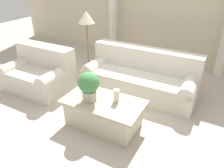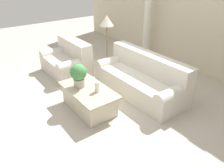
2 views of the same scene
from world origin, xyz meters
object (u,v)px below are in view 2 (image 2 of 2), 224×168
at_px(sofa_long, 141,78).
at_px(potted_plant, 79,74).
at_px(coffee_table, 89,99).
at_px(floor_lamp, 107,25).
at_px(loveseat, 67,61).

xyz_separation_m(sofa_long, potted_plant, (-0.30, -1.42, 0.39)).
bearing_deg(potted_plant, coffee_table, 23.14).
bearing_deg(potted_plant, sofa_long, 77.91).
xyz_separation_m(coffee_table, potted_plant, (-0.20, -0.09, 0.50)).
relative_size(coffee_table, potted_plant, 2.68).
xyz_separation_m(sofa_long, floor_lamp, (-1.24, -0.06, 0.98)).
height_order(sofa_long, potted_plant, potted_plant).
xyz_separation_m(loveseat, potted_plant, (1.65, -0.54, 0.38)).
distance_m(coffee_table, floor_lamp, 2.03).
bearing_deg(floor_lamp, potted_plant, -55.22).
distance_m(loveseat, floor_lamp, 1.46).
relative_size(loveseat, floor_lamp, 0.88).
distance_m(loveseat, potted_plant, 1.78).
relative_size(sofa_long, loveseat, 1.66).
relative_size(potted_plant, floor_lamp, 0.31).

